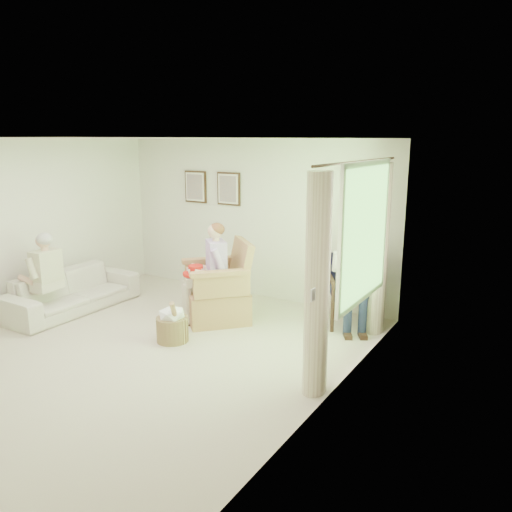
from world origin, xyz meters
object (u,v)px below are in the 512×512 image
(wood_armchair, at_px, (354,287))
(sofa, at_px, (72,291))
(wicker_armchair, at_px, (218,294))
(person_sofa, at_px, (42,272))
(person_wicker, at_px, (211,266))
(red_hat, at_px, (196,272))
(hatbox, at_px, (172,324))
(person_dark, at_px, (350,271))

(wood_armchair, distance_m, sofa, 4.27)
(wicker_armchair, distance_m, person_sofa, 2.56)
(sofa, xyz_separation_m, person_wicker, (2.14, 0.72, 0.54))
(red_hat, relative_size, hatbox, 0.60)
(person_sofa, distance_m, red_hat, 2.24)
(wood_armchair, bearing_deg, red_hat, -179.78)
(wicker_armchair, xyz_separation_m, hatbox, (-0.01, -1.01, -0.13))
(red_hat, bearing_deg, sofa, -163.28)
(wicker_armchair, xyz_separation_m, person_dark, (1.76, 0.70, 0.44))
(sofa, bearing_deg, person_dark, -68.09)
(wicker_armchair, relative_size, person_dark, 0.85)
(red_hat, bearing_deg, person_wicker, 36.22)
(person_wicker, bearing_deg, wood_armchair, 73.04)
(wicker_armchair, xyz_separation_m, red_hat, (-0.18, -0.28, 0.38))
(person_dark, xyz_separation_m, hatbox, (-1.77, -1.71, -0.57))
(wicker_armchair, distance_m, person_dark, 1.94)
(wicker_armchair, distance_m, hatbox, 1.02)
(sofa, height_order, red_hat, red_hat)
(person_wicker, distance_m, person_dark, 1.95)
(person_sofa, bearing_deg, person_wicker, 113.78)
(sofa, xyz_separation_m, red_hat, (1.96, 0.59, 0.45))
(wood_armchair, bearing_deg, sofa, 173.63)
(person_sofa, bearing_deg, red_hat, 113.10)
(hatbox, bearing_deg, person_wicker, 89.08)
(wood_armchair, distance_m, person_dark, 0.31)
(person_sofa, height_order, hatbox, person_sofa)
(wood_armchair, bearing_deg, person_wicker, 179.60)
(wicker_armchair, distance_m, person_wicker, 0.49)
(person_wicker, height_order, red_hat, person_wicker)
(person_dark, height_order, person_sofa, person_dark)
(sofa, distance_m, hatbox, 2.13)
(person_wicker, height_order, person_dark, person_wicker)
(wicker_armchair, xyz_separation_m, wood_armchair, (1.76, 0.86, 0.17))
(person_wicker, xyz_separation_m, person_dark, (1.76, 0.85, -0.03))
(sofa, relative_size, hatbox, 3.37)
(person_dark, bearing_deg, person_sofa, 177.41)
(person_dark, xyz_separation_m, person_sofa, (-3.90, -2.05, -0.09))
(person_dark, xyz_separation_m, red_hat, (-1.94, -0.98, -0.06))
(person_wicker, bearing_deg, hatbox, -47.82)
(wood_armchair, bearing_deg, person_sofa, 179.27)
(wicker_armchair, bearing_deg, person_dark, 64.66)
(hatbox, bearing_deg, person_dark, 43.87)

